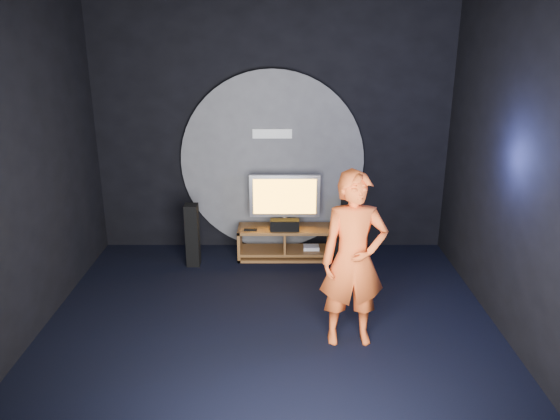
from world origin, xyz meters
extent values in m
plane|color=black|center=(0.00, 0.00, 0.00)|extent=(5.00, 5.00, 0.00)
cube|color=black|center=(0.00, 2.50, 1.75)|extent=(5.00, 0.04, 3.50)
cube|color=black|center=(0.00, -2.50, 1.75)|extent=(5.00, 0.04, 3.50)
cube|color=black|center=(-2.50, 0.00, 1.75)|extent=(0.04, 5.00, 3.50)
cube|color=black|center=(2.50, 0.00, 1.75)|extent=(0.04, 5.00, 3.50)
cylinder|color=#515156|center=(0.00, 2.44, 1.30)|extent=(2.60, 0.08, 2.60)
cube|color=white|center=(0.00, 2.39, 1.72)|extent=(0.55, 0.03, 0.13)
cube|color=olive|center=(0.17, 2.05, 0.43)|extent=(1.32, 0.45, 0.04)
cube|color=olive|center=(0.17, 2.05, 0.10)|extent=(1.28, 0.42, 0.04)
cube|color=olive|center=(-0.46, 2.05, 0.23)|extent=(0.04, 0.45, 0.45)
cube|color=olive|center=(0.81, 2.05, 0.23)|extent=(0.04, 0.45, 0.45)
cube|color=olive|center=(0.17, 2.05, 0.27)|extent=(0.03, 0.40, 0.29)
cube|color=olive|center=(0.17, 2.05, 0.02)|extent=(1.32, 0.45, 0.04)
cube|color=white|center=(0.55, 2.05, 0.14)|extent=(0.22, 0.16, 0.05)
cube|color=#BABAC2|center=(0.17, 2.12, 0.47)|extent=(0.36, 0.22, 0.04)
cylinder|color=#BABAC2|center=(0.17, 2.12, 0.54)|extent=(0.07, 0.07, 0.10)
cube|color=#BABAC2|center=(0.17, 2.12, 0.89)|extent=(0.98, 0.06, 0.61)
cube|color=orange|center=(0.17, 2.09, 0.89)|extent=(0.87, 0.01, 0.50)
cube|color=black|center=(0.17, 1.95, 0.53)|extent=(0.40, 0.15, 0.15)
cube|color=black|center=(-0.30, 1.93, 0.46)|extent=(0.18, 0.05, 0.02)
cube|color=black|center=(-1.09, 1.79, 0.44)|extent=(0.18, 0.19, 0.88)
cube|color=black|center=(1.07, 2.18, 0.44)|extent=(0.18, 0.19, 0.88)
cube|color=black|center=(1.02, 1.98, 0.17)|extent=(0.31, 0.31, 0.34)
imported|color=#EA571F|center=(0.84, -0.13, 0.92)|extent=(0.69, 0.48, 1.84)
camera|label=1|loc=(0.10, -5.15, 3.15)|focal=35.00mm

